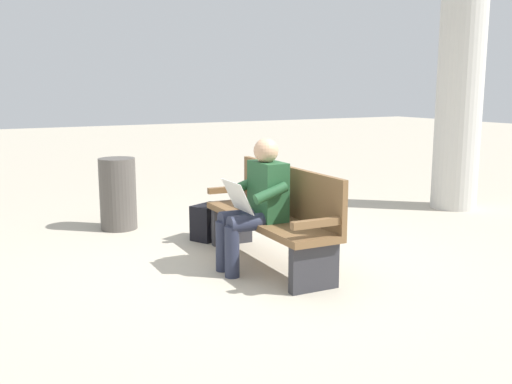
# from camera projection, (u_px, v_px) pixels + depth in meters

# --- Properties ---
(ground_plane) EXTENTS (40.00, 40.00, 0.00)m
(ground_plane) POSITION_uv_depth(u_px,v_px,m) (268.00, 264.00, 5.43)
(ground_plane) COLOR #B7AD99
(bench_near) EXTENTS (1.82, 0.56, 0.90)m
(bench_near) POSITION_uv_depth(u_px,v_px,m) (275.00, 215.00, 5.38)
(bench_near) COLOR brown
(bench_near) RESTS_ON ground
(person_seated) EXTENTS (0.58, 0.59, 1.18)m
(person_seated) POSITION_uv_depth(u_px,v_px,m) (257.00, 201.00, 5.16)
(person_seated) COLOR #23512D
(person_seated) RESTS_ON ground
(backpack) EXTENTS (0.38, 0.42, 0.38)m
(backpack) POSITION_uv_depth(u_px,v_px,m) (209.00, 222.00, 6.27)
(backpack) COLOR black
(backpack) RESTS_ON ground
(support_pillar) EXTENTS (0.60, 0.60, 3.24)m
(support_pillar) POSITION_uv_depth(u_px,v_px,m) (460.00, 87.00, 7.68)
(support_pillar) COLOR beige
(support_pillar) RESTS_ON ground
(trash_bin) EXTENTS (0.42, 0.42, 0.82)m
(trash_bin) POSITION_uv_depth(u_px,v_px,m) (118.00, 194.00, 6.70)
(trash_bin) COLOR #514C47
(trash_bin) RESTS_ON ground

